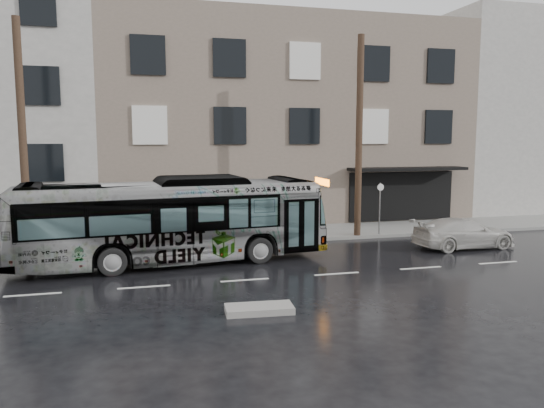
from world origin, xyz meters
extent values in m
plane|color=black|center=(0.00, 0.00, 0.00)|extent=(120.00, 120.00, 0.00)
cube|color=gray|center=(0.00, 4.90, 0.07)|extent=(90.00, 3.60, 0.15)
cube|color=#7D6C60|center=(5.00, 12.70, 5.50)|extent=(20.00, 12.00, 11.00)
cube|color=#B7B3AC|center=(24.00, 12.70, 6.00)|extent=(18.00, 12.00, 12.00)
cylinder|color=#402E20|center=(6.50, 3.30, 4.65)|extent=(0.30, 0.30, 9.00)
cylinder|color=#402E20|center=(-7.50, 3.30, 4.65)|extent=(0.30, 0.30, 9.00)
cylinder|color=slate|center=(7.60, 3.30, 1.35)|extent=(0.06, 0.06, 2.40)
imported|color=#B2B2B2|center=(-2.11, 0.53, 1.59)|extent=(11.63, 3.77, 3.18)
imported|color=#B7B4AE|center=(9.95, 0.19, 0.63)|extent=(4.37, 1.83, 1.26)
cube|color=gray|center=(-0.28, -5.74, 0.09)|extent=(1.86, 0.94, 0.18)
camera|label=1|loc=(-3.39, -19.00, 4.61)|focal=35.00mm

